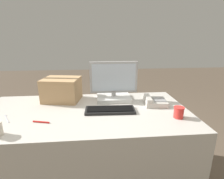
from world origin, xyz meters
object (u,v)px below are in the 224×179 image
keyboard (110,110)px  pen_marker (41,122)px  monitor (114,86)px  desk_phone (154,101)px  paper_cup_right (179,112)px  spoon (6,117)px  cardboard_box (62,89)px

keyboard → pen_marker: (-0.53, -0.16, -0.01)m
monitor → desk_phone: 0.42m
paper_cup_right → spoon: bearing=174.7°
monitor → cardboard_box: 0.51m
pen_marker → spoon: bearing=-6.2°
desk_phone → spoon: 1.27m
paper_cup_right → cardboard_box: size_ratio=0.23×
pen_marker → desk_phone: bearing=-149.3°
monitor → keyboard: (-0.06, -0.29, -0.13)m
monitor → paper_cup_right: size_ratio=5.23×
keyboard → pen_marker: 0.55m
cardboard_box → monitor: bearing=-3.1°
keyboard → spoon: 0.83m
spoon → pen_marker: 0.32m
spoon → keyboard: bearing=-120.4°
monitor → cardboard_box: size_ratio=1.22×
monitor → spoon: (-0.89, -0.34, -0.14)m
paper_cup_right → monitor: bearing=135.3°
keyboard → spoon: bearing=-174.8°
monitor → pen_marker: monitor is taller
monitor → paper_cup_right: (0.46, -0.46, -0.10)m
monitor → desk_phone: monitor is taller
monitor → spoon: 0.96m
paper_cup_right → spoon: paper_cup_right is taller
keyboard → pen_marker: size_ratio=3.31×
desk_phone → pen_marker: 0.99m
desk_phone → cardboard_box: 0.91m
monitor → pen_marker: 0.75m
keyboard → desk_phone: 0.45m
pen_marker → paper_cup_right: bearing=-166.3°
paper_cup_right → pen_marker: size_ratio=0.69×
cardboard_box → desk_phone: bearing=-12.6°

